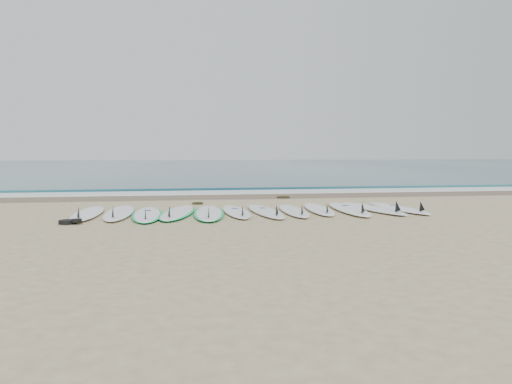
{
  "coord_description": "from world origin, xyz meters",
  "views": [
    {
      "loc": [
        -1.64,
        -11.27,
        1.45
      ],
      "look_at": [
        0.28,
        1.06,
        0.4
      ],
      "focal_mm": 35.0,
      "sensor_mm": 36.0,
      "label": 1
    }
  ],
  "objects": [
    {
      "name": "wet_sand_band",
      "position": [
        0.0,
        4.1,
        0.01
      ],
      "size": [
        120.0,
        1.8,
        0.01
      ],
      "primitive_type": "cube",
      "color": "brown",
      "rests_on": "ground"
    },
    {
      "name": "ocean",
      "position": [
        0.0,
        32.5,
        0.01
      ],
      "size": [
        120.0,
        55.0,
        0.03
      ],
      "primitive_type": "cube",
      "color": "#1C505C",
      "rests_on": "ground"
    },
    {
      "name": "surfboard_11",
      "position": [
        3.63,
        0.02,
        0.06
      ],
      "size": [
        0.85,
        2.67,
        0.34
      ],
      "rotation": [
        0.0,
        0.0,
        0.12
      ],
      "color": "white",
      "rests_on": "ground"
    },
    {
      "name": "leash_coil",
      "position": [
        -3.78,
        -1.12,
        0.05
      ],
      "size": [
        0.46,
        0.36,
        0.11
      ],
      "color": "black",
      "rests_on": "ground"
    },
    {
      "name": "seaweed_near",
      "position": [
        -1.15,
        2.11,
        0.03
      ],
      "size": [
        0.32,
        0.25,
        0.06
      ],
      "primitive_type": "ellipsoid",
      "color": "black",
      "rests_on": "ground"
    },
    {
      "name": "surfboard_10",
      "position": [
        3.0,
        0.04,
        0.06
      ],
      "size": [
        1.01,
        2.86,
        0.36
      ],
      "rotation": [
        0.0,
        0.0,
        0.16
      ],
      "color": "white",
      "rests_on": "ground"
    },
    {
      "name": "surfboard_5",
      "position": [
        -0.34,
        -0.04,
        0.06
      ],
      "size": [
        0.6,
        2.6,
        0.33
      ],
      "rotation": [
        0.0,
        0.0,
        0.03
      ],
      "color": "white",
      "rests_on": "ground"
    },
    {
      "name": "foam_band",
      "position": [
        0.0,
        5.5,
        0.02
      ],
      "size": [
        120.0,
        1.4,
        0.04
      ],
      "primitive_type": "cube",
      "color": "silver",
      "rests_on": "ground"
    },
    {
      "name": "surfboard_9",
      "position": [
        2.35,
        -0.02,
        0.06
      ],
      "size": [
        0.76,
        2.93,
        0.37
      ],
      "rotation": [
        0.0,
        0.0,
        -0.05
      ],
      "color": "white",
      "rests_on": "ground"
    },
    {
      "name": "surfboard_0",
      "position": [
        -3.65,
        0.1,
        0.06
      ],
      "size": [
        0.59,
        2.73,
        0.35
      ],
      "rotation": [
        0.0,
        0.0,
        -0.01
      ],
      "color": "white",
      "rests_on": "ground"
    },
    {
      "name": "wave_crest",
      "position": [
        0.0,
        7.0,
        0.05
      ],
      "size": [
        120.0,
        1.0,
        0.1
      ],
      "primitive_type": "cube",
      "color": "#1C505C",
      "rests_on": "ground"
    },
    {
      "name": "surfboard_3",
      "position": [
        -1.68,
        0.02,
        0.05
      ],
      "size": [
        1.14,
        2.92,
        0.36
      ],
      "rotation": [
        0.0,
        0.0,
        -0.16
      ],
      "color": "white",
      "rests_on": "ground"
    },
    {
      "name": "surfboard_6",
      "position": [
        0.33,
        -0.12,
        0.06
      ],
      "size": [
        0.75,
        2.76,
        0.35
      ],
      "rotation": [
        0.0,
        0.0,
        0.07
      ],
      "color": "white",
      "rests_on": "ground"
    },
    {
      "name": "surfboard_8",
      "position": [
        1.65,
        0.11,
        0.06
      ],
      "size": [
        0.74,
        2.61,
        0.33
      ],
      "rotation": [
        0.0,
        0.0,
        -0.08
      ],
      "color": "white",
      "rests_on": "ground"
    },
    {
      "name": "ground",
      "position": [
        0.0,
        0.0,
        0.0
      ],
      "size": [
        120.0,
        120.0,
        0.0
      ],
      "primitive_type": "plane",
      "color": "tan"
    },
    {
      "name": "surfboard_2",
      "position": [
        -2.34,
        -0.19,
        0.05
      ],
      "size": [
        0.73,
        2.76,
        0.35
      ],
      "rotation": [
        0.0,
        0.0,
        0.03
      ],
      "color": "white",
      "rests_on": "ground"
    },
    {
      "name": "surfboard_1",
      "position": [
        -2.97,
        0.1,
        0.06
      ],
      "size": [
        0.6,
        2.86,
        0.37
      ],
      "rotation": [
        0.0,
        0.0,
        -0.0
      ],
      "color": "white",
      "rests_on": "ground"
    },
    {
      "name": "seaweed_far",
      "position": [
        1.46,
        3.33,
        0.04
      ],
      "size": [
        0.41,
        0.32,
        0.08
      ],
      "primitive_type": "ellipsoid",
      "color": "black",
      "rests_on": "ground"
    },
    {
      "name": "surfboard_7",
      "position": [
        0.99,
        -0.1,
        0.06
      ],
      "size": [
        0.62,
        2.56,
        0.33
      ],
      "rotation": [
        0.0,
        0.0,
        -0.04
      ],
      "color": "white",
      "rests_on": "ground"
    },
    {
      "name": "surfboard_4",
      "position": [
        -0.99,
        -0.17,
        0.05
      ],
      "size": [
        0.85,
        2.87,
        0.36
      ],
      "rotation": [
        0.0,
        0.0,
        -0.06
      ],
      "color": "white",
      "rests_on": "ground"
    }
  ]
}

